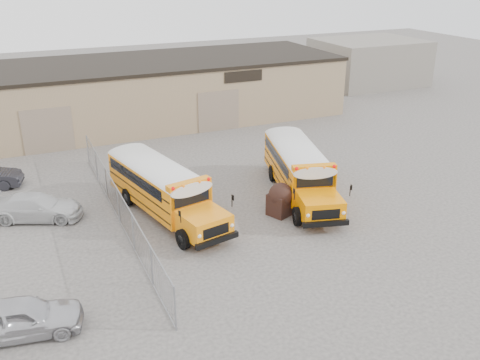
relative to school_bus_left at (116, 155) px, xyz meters
name	(u,v)px	position (x,y,z in m)	size (l,w,h in m)	color
ground	(258,225)	(4.90, -8.48, -1.52)	(120.00, 120.00, 0.00)	#4A4644
warehouse	(147,90)	(4.90, 11.51, 0.85)	(30.20, 10.20, 4.67)	#977D5D
chainlink_fence	(119,205)	(-1.10, -5.48, -0.62)	(0.07, 18.07, 1.81)	gray
distant_building_right	(368,62)	(28.90, 15.52, 0.68)	(10.00, 8.00, 4.40)	gray
school_bus_left	(116,155)	(0.00, 0.00, 0.00)	(4.02, 9.25, 2.63)	orange
school_bus_right	(277,136)	(10.04, -0.60, 0.01)	(4.47, 9.33, 2.65)	#FE8600
tarp_bundle	(281,199)	(6.45, -7.89, -0.66)	(1.43, 1.37, 1.68)	black
car_silver	(21,317)	(-5.92, -12.56, -0.83)	(1.63, 4.05, 1.38)	silver
car_white	(36,207)	(-4.72, -3.49, -0.89)	(1.79, 4.39, 1.27)	silver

